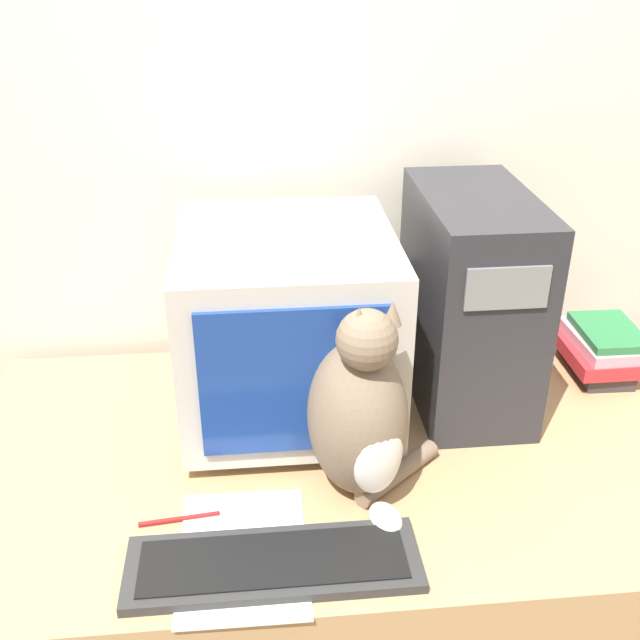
{
  "coord_description": "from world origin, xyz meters",
  "views": [
    {
      "loc": [
        -0.18,
        -0.78,
        1.65
      ],
      "look_at": [
        -0.06,
        0.42,
        1.01
      ],
      "focal_mm": 42.0,
      "sensor_mm": 36.0,
      "label": 1
    }
  ],
  "objects_px": {
    "crt_monitor": "(288,325)",
    "pen": "(179,519)",
    "computer_tower": "(469,300)",
    "keyboard": "(274,564)",
    "book_stack": "(600,349)",
    "cat": "(361,416)"
  },
  "relations": [
    {
      "from": "computer_tower",
      "to": "pen",
      "type": "height_order",
      "value": "computer_tower"
    },
    {
      "from": "crt_monitor",
      "to": "pen",
      "type": "distance_m",
      "value": 0.43
    },
    {
      "from": "keyboard",
      "to": "pen",
      "type": "bearing_deg",
      "value": 141.81
    },
    {
      "from": "cat",
      "to": "book_stack",
      "type": "height_order",
      "value": "cat"
    },
    {
      "from": "pen",
      "to": "crt_monitor",
      "type": "bearing_deg",
      "value": 56.4
    },
    {
      "from": "keyboard",
      "to": "crt_monitor",
      "type": "bearing_deg",
      "value": 83.13
    },
    {
      "from": "computer_tower",
      "to": "cat",
      "type": "xyz_separation_m",
      "value": [
        -0.27,
        -0.3,
        -0.07
      ]
    },
    {
      "from": "cat",
      "to": "book_stack",
      "type": "bearing_deg",
      "value": 12.34
    },
    {
      "from": "keyboard",
      "to": "book_stack",
      "type": "relative_size",
      "value": 2.32
    },
    {
      "from": "computer_tower",
      "to": "book_stack",
      "type": "xyz_separation_m",
      "value": [
        0.34,
        0.05,
        -0.17
      ]
    },
    {
      "from": "computer_tower",
      "to": "cat",
      "type": "relative_size",
      "value": 1.17
    },
    {
      "from": "keyboard",
      "to": "pen",
      "type": "xyz_separation_m",
      "value": [
        -0.16,
        0.13,
        -0.01
      ]
    },
    {
      "from": "cat",
      "to": "pen",
      "type": "xyz_separation_m",
      "value": [
        -0.32,
        -0.06,
        -0.16
      ]
    },
    {
      "from": "computer_tower",
      "to": "keyboard",
      "type": "xyz_separation_m",
      "value": [
        -0.44,
        -0.48,
        -0.22
      ]
    },
    {
      "from": "crt_monitor",
      "to": "keyboard",
      "type": "bearing_deg",
      "value": -96.87
    },
    {
      "from": "pen",
      "to": "computer_tower",
      "type": "bearing_deg",
      "value": 30.88
    },
    {
      "from": "crt_monitor",
      "to": "cat",
      "type": "xyz_separation_m",
      "value": [
        0.11,
        -0.26,
        -0.04
      ]
    },
    {
      "from": "book_stack",
      "to": "pen",
      "type": "relative_size",
      "value": 1.46
    },
    {
      "from": "computer_tower",
      "to": "book_stack",
      "type": "height_order",
      "value": "computer_tower"
    },
    {
      "from": "keyboard",
      "to": "pen",
      "type": "distance_m",
      "value": 0.2
    },
    {
      "from": "keyboard",
      "to": "cat",
      "type": "relative_size",
      "value": 1.22
    },
    {
      "from": "crt_monitor",
      "to": "book_stack",
      "type": "distance_m",
      "value": 0.74
    }
  ]
}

